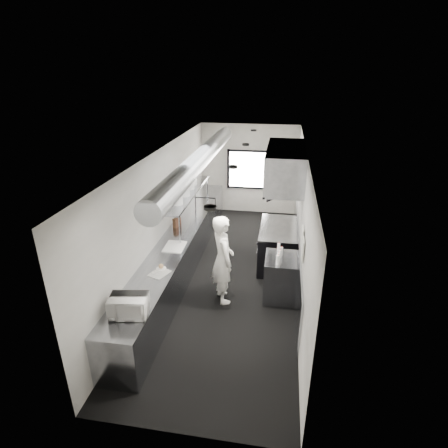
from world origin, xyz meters
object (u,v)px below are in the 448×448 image
at_px(bottle_station, 280,278).
at_px(small_plate, 161,269).
at_px(plate_stack_a, 177,198).
at_px(prep_counter, 174,263).
at_px(deli_tub_a, 130,296).
at_px(cutting_board, 175,246).
at_px(far_work_table, 208,205).
at_px(plate_stack_d, 192,178).
at_px(range, 277,245).
at_px(microwave, 129,306).
at_px(squeeze_bottle_e, 279,247).
at_px(pass_shelf, 187,194).
at_px(squeeze_bottle_b, 279,257).
at_px(squeeze_bottle_d, 281,251).
at_px(exhaust_hood, 285,166).
at_px(deli_tub_b, 122,300).
at_px(squeeze_bottle_a, 278,260).
at_px(plate_stack_c, 189,182).
at_px(knife_block, 177,222).
at_px(squeeze_bottle_c, 280,254).
at_px(plate_stack_b, 185,189).
at_px(line_cook, 223,259).

relative_size(bottle_station, small_plate, 4.77).
distance_m(bottle_station, plate_stack_a, 2.81).
bearing_deg(prep_counter, deli_tub_a, -93.26).
distance_m(small_plate, cutting_board, 0.92).
distance_m(far_work_table, small_plate, 4.72).
bearing_deg(plate_stack_d, deli_tub_a, -90.58).
xyz_separation_m(range, bottle_station, (0.11, -1.40, -0.02)).
relative_size(microwave, plate_stack_a, 1.73).
bearing_deg(cutting_board, deli_tub_a, -95.63).
bearing_deg(squeeze_bottle_e, range, 91.90).
distance_m(pass_shelf, small_plate, 2.58).
bearing_deg(squeeze_bottle_b, squeeze_bottle_d, 79.07).
height_order(plate_stack_a, squeeze_bottle_e, plate_stack_a).
bearing_deg(squeeze_bottle_d, exhaust_hood, 91.51).
height_order(microwave, deli_tub_b, microwave).
bearing_deg(bottle_station, pass_shelf, 144.01).
relative_size(small_plate, squeeze_bottle_a, 0.96).
xyz_separation_m(exhaust_hood, deli_tub_b, (-2.45, -3.30, -1.44)).
distance_m(prep_counter, squeeze_bottle_d, 2.35).
bearing_deg(squeeze_bottle_d, plate_stack_d, 136.70).
distance_m(prep_counter, small_plate, 1.10).
distance_m(exhaust_hood, squeeze_bottle_e, 1.79).
bearing_deg(exhaust_hood, squeeze_bottle_a, -90.89).
bearing_deg(plate_stack_a, squeeze_bottle_a, -26.54).
distance_m(microwave, small_plate, 1.38).
bearing_deg(plate_stack_c, plate_stack_d, 92.24).
bearing_deg(squeeze_bottle_a, far_work_table, 118.08).
bearing_deg(cutting_board, squeeze_bottle_d, -0.30).
xyz_separation_m(bottle_station, squeeze_bottle_d, (-0.02, 0.11, 0.54)).
height_order(exhaust_hood, knife_block, exhaust_hood).
bearing_deg(deli_tub_b, squeeze_bottle_d, 39.05).
height_order(microwave, squeeze_bottle_c, microwave).
distance_m(pass_shelf, plate_stack_b, 0.32).
height_order(pass_shelf, knife_block, pass_shelf).
relative_size(line_cook, small_plate, 9.66).
distance_m(plate_stack_c, plate_stack_d, 0.35).
bearing_deg(microwave, knife_block, 85.10).
bearing_deg(knife_block, squeeze_bottle_c, -1.80).
relative_size(exhaust_hood, small_plate, 11.67).
xyz_separation_m(exhaust_hood, plate_stack_a, (-2.30, -0.53, -0.67)).
relative_size(exhaust_hood, squeeze_bottle_e, 12.69).
bearing_deg(knife_block, bottle_station, -1.63).
bearing_deg(range, exhaust_hood, -0.00).
bearing_deg(microwave, small_plate, 79.69).
bearing_deg(microwave, line_cook, 51.06).
bearing_deg(small_plate, knife_block, 97.55).
height_order(exhaust_hood, plate_stack_d, exhaust_hood).
height_order(bottle_station, squeeze_bottle_c, squeeze_bottle_c).
xyz_separation_m(knife_block, plate_stack_d, (0.10, 1.19, 0.74)).
bearing_deg(cutting_board, far_work_table, 91.13).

